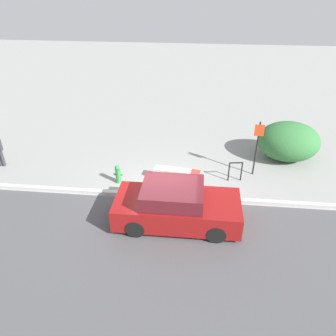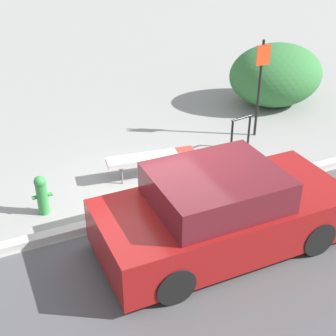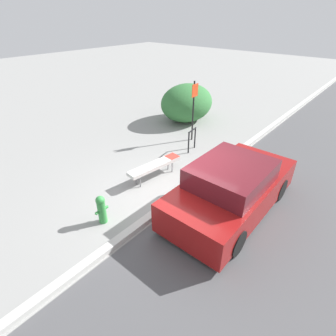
{
  "view_description": "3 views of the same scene",
  "coord_description": "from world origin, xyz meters",
  "px_view_note": "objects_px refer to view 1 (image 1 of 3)",
  "views": [
    {
      "loc": [
        1.21,
        -9.67,
        7.13
      ],
      "look_at": [
        0.16,
        0.47,
        0.99
      ],
      "focal_mm": 35.0,
      "sensor_mm": 36.0,
      "label": 1
    },
    {
      "loc": [
        -2.68,
        -6.47,
        4.92
      ],
      "look_at": [
        0.42,
        0.32,
        0.66
      ],
      "focal_mm": 50.0,
      "sensor_mm": 36.0,
      "label": 2
    },
    {
      "loc": [
        -4.49,
        -3.54,
        4.47
      ],
      "look_at": [
        0.16,
        0.41,
        0.79
      ],
      "focal_mm": 28.0,
      "sensor_mm": 36.0,
      "label": 3
    }
  ],
  "objects_px": {
    "parked_car_near": "(176,206)",
    "bike_rack": "(235,169)",
    "bench": "(178,171)",
    "fire_hydrant": "(118,173)",
    "sign_post": "(257,144)"
  },
  "relations": [
    {
      "from": "bench",
      "to": "bike_rack",
      "type": "xyz_separation_m",
      "value": [
        2.24,
        0.24,
        0.07
      ]
    },
    {
      "from": "sign_post",
      "to": "parked_car_near",
      "type": "height_order",
      "value": "sign_post"
    },
    {
      "from": "bench",
      "to": "parked_car_near",
      "type": "distance_m",
      "value": 2.5
    },
    {
      "from": "bike_rack",
      "to": "sign_post",
      "type": "xyz_separation_m",
      "value": [
        0.78,
        0.54,
        0.88
      ]
    },
    {
      "from": "parked_car_near",
      "to": "sign_post",
      "type": "bearing_deg",
      "value": 48.46
    },
    {
      "from": "bike_rack",
      "to": "sign_post",
      "type": "distance_m",
      "value": 1.3
    },
    {
      "from": "parked_car_near",
      "to": "bike_rack",
      "type": "bearing_deg",
      "value": 52.29
    },
    {
      "from": "bench",
      "to": "fire_hydrant",
      "type": "relative_size",
      "value": 2.41
    },
    {
      "from": "bench",
      "to": "fire_hydrant",
      "type": "height_order",
      "value": "fire_hydrant"
    },
    {
      "from": "sign_post",
      "to": "fire_hydrant",
      "type": "height_order",
      "value": "sign_post"
    },
    {
      "from": "bike_rack",
      "to": "fire_hydrant",
      "type": "relative_size",
      "value": 1.08
    },
    {
      "from": "bench",
      "to": "parked_car_near",
      "type": "bearing_deg",
      "value": -78.84
    },
    {
      "from": "bike_rack",
      "to": "bench",
      "type": "bearing_deg",
      "value": -173.86
    },
    {
      "from": "parked_car_near",
      "to": "fire_hydrant",
      "type": "bearing_deg",
      "value": 138.98
    },
    {
      "from": "bench",
      "to": "parked_car_near",
      "type": "relative_size",
      "value": 0.46
    }
  ]
}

